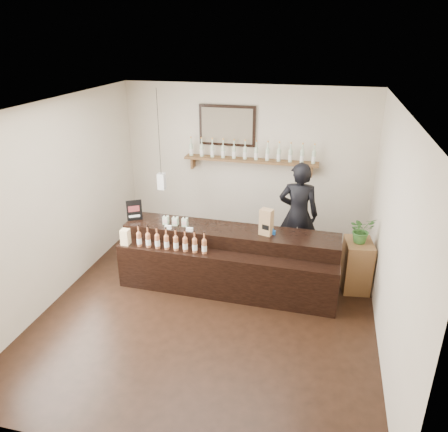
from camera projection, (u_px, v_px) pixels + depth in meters
ground at (211, 305)px, 6.25m from camera, size 5.00×5.00×0.00m
room_shell at (210, 194)px, 5.58m from camera, size 5.00×5.00×5.00m
back_wall_decor at (237, 145)px, 7.72m from camera, size 2.66×0.96×1.69m
counter at (228, 261)px, 6.58m from camera, size 3.25×0.93×1.06m
promo_sign at (134, 210)px, 6.74m from camera, size 0.21×0.14×0.33m
paper_bag at (266, 222)px, 6.26m from camera, size 0.21×0.18×0.39m
tape_dispenser at (271, 232)px, 6.33m from camera, size 0.12×0.06×0.10m
side_cabinet at (357, 265)px, 6.54m from camera, size 0.45×0.58×0.77m
potted_plant at (361, 230)px, 6.31m from camera, size 0.46×0.45×0.40m
shopkeeper at (298, 208)px, 7.02m from camera, size 0.73×0.48×1.99m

